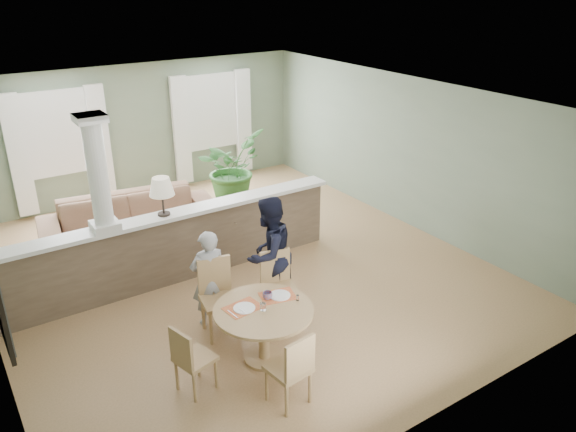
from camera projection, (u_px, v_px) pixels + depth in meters
ground at (237, 268)px, 8.95m from camera, size 8.00×8.00×0.00m
room_shell at (212, 150)px, 8.68m from camera, size 7.02×8.02×2.71m
pony_wall at (171, 239)px, 8.32m from camera, size 5.32×0.38×2.70m
sofa at (132, 223)px, 9.52m from camera, size 3.08×1.55×0.86m
houseplant at (231, 168)px, 11.24m from camera, size 1.73×1.69×1.46m
dining_table at (264, 319)px, 6.64m from camera, size 1.19×1.19×0.81m
chair_far_boy at (218, 293)px, 7.20m from camera, size 0.53×0.53×1.01m
chair_far_man at (278, 283)px, 7.48m from camera, size 0.52×0.52×0.97m
chair_near at (293, 367)px, 5.94m from camera, size 0.46×0.46×0.91m
chair_side at (190, 357)px, 6.14m from camera, size 0.47×0.47×0.85m
child_person at (209, 279)px, 7.30m from camera, size 0.53×0.38×1.36m
man_person at (269, 254)px, 7.64m from camera, size 0.96×0.85×1.64m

